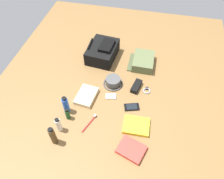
% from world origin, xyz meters
% --- Properties ---
extents(ground_plane, '(2.64, 2.02, 0.02)m').
position_xyz_m(ground_plane, '(0.00, 0.00, -0.01)').
color(ground_plane, brown).
rests_on(ground_plane, ground).
extents(backpack, '(0.35, 0.27, 0.16)m').
position_xyz_m(backpack, '(0.41, 0.18, 0.07)').
color(backpack, black).
rests_on(backpack, ground_plane).
extents(toiletry_pouch, '(0.25, 0.22, 0.08)m').
position_xyz_m(toiletry_pouch, '(0.39, -0.20, 0.04)').
color(toiletry_pouch, '#56603D').
rests_on(toiletry_pouch, ground_plane).
extents(bucket_hat, '(0.17, 0.17, 0.07)m').
position_xyz_m(bucket_hat, '(0.09, 0.01, 0.03)').
color(bucket_hat, '#4B4B4B').
rests_on(bucket_hat, ground_plane).
extents(cologne_bottle, '(0.04, 0.04, 0.17)m').
position_xyz_m(cologne_bottle, '(-0.51, 0.29, 0.08)').
color(cologne_bottle, '#473319').
rests_on(cologne_bottle, ground_plane).
extents(toothpaste_tube, '(0.04, 0.04, 0.13)m').
position_xyz_m(toothpaste_tube, '(-0.41, 0.29, 0.06)').
color(toothpaste_tube, white).
rests_on(toothpaste_tube, ground_plane).
extents(shampoo_bottle, '(0.03, 0.03, 0.11)m').
position_xyz_m(shampoo_bottle, '(-0.31, 0.27, 0.05)').
color(shampoo_bottle, '#19471E').
rests_on(shampoo_bottle, ground_plane).
extents(deodorant_spray, '(0.04, 0.04, 0.16)m').
position_xyz_m(deodorant_spray, '(-0.25, 0.30, 0.08)').
color(deodorant_spray, blue).
rests_on(deodorant_spray, ground_plane).
extents(paperback_novel, '(0.19, 0.21, 0.03)m').
position_xyz_m(paperback_novel, '(-0.46, -0.23, 0.01)').
color(paperback_novel, red).
rests_on(paperback_novel, ground_plane).
extents(travel_guidebook, '(0.16, 0.19, 0.03)m').
position_xyz_m(travel_guidebook, '(-0.27, -0.24, 0.01)').
color(travel_guidebook, yellow).
rests_on(travel_guidebook, ground_plane).
extents(cell_phone, '(0.10, 0.13, 0.01)m').
position_xyz_m(cell_phone, '(-0.11, -0.18, 0.01)').
color(cell_phone, black).
rests_on(cell_phone, ground_plane).
extents(media_player, '(0.07, 0.09, 0.01)m').
position_xyz_m(media_player, '(-0.04, -0.00, 0.01)').
color(media_player, '#B7B7BC').
rests_on(media_player, ground_plane).
extents(wristwatch, '(0.07, 0.06, 0.01)m').
position_xyz_m(wristwatch, '(0.08, -0.28, 0.01)').
color(wristwatch, '#99999E').
rests_on(wristwatch, ground_plane).
extents(toothbrush, '(0.17, 0.07, 0.02)m').
position_xyz_m(toothbrush, '(-0.31, 0.10, 0.01)').
color(toothbrush, red).
rests_on(toothbrush, ground_plane).
extents(folded_towel, '(0.22, 0.16, 0.04)m').
position_xyz_m(folded_towel, '(-0.09, 0.19, 0.02)').
color(folded_towel, beige).
rests_on(folded_towel, ground_plane).
extents(sunglasses_case, '(0.15, 0.09, 0.04)m').
position_xyz_m(sunglasses_case, '(0.09, -0.19, 0.02)').
color(sunglasses_case, black).
rests_on(sunglasses_case, ground_plane).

